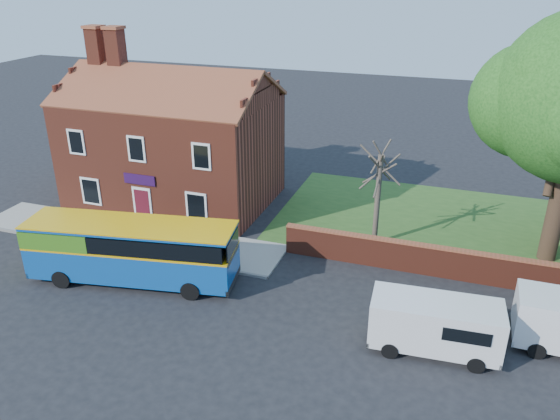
% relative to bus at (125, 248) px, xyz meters
% --- Properties ---
extents(ground, '(120.00, 120.00, 0.00)m').
position_rel_bus_xyz_m(ground, '(4.32, -1.79, -1.71)').
color(ground, black).
rests_on(ground, ground).
extents(pavement, '(18.00, 3.50, 0.12)m').
position_rel_bus_xyz_m(pavement, '(-2.68, 3.96, -1.65)').
color(pavement, gray).
rests_on(pavement, ground).
extents(kerb, '(18.00, 0.15, 0.14)m').
position_rel_bus_xyz_m(kerb, '(-2.68, 2.21, -1.64)').
color(kerb, slate).
rests_on(kerb, ground).
extents(grass_strip, '(26.00, 12.00, 0.04)m').
position_rel_bus_xyz_m(grass_strip, '(17.32, 11.21, -1.69)').
color(grass_strip, '#426B28').
rests_on(grass_strip, ground).
extents(shop_building, '(12.30, 8.13, 10.50)m').
position_rel_bus_xyz_m(shop_building, '(-2.70, 9.71, 1.70)').
color(shop_building, maroon).
rests_on(shop_building, ground).
extents(boundary_wall, '(22.00, 0.38, 1.60)m').
position_rel_bus_xyz_m(boundary_wall, '(17.32, 5.21, -0.90)').
color(boundary_wall, maroon).
rests_on(boundary_wall, ground).
extents(bus, '(10.16, 4.14, 3.01)m').
position_rel_bus_xyz_m(bus, '(0.00, 0.00, 0.00)').
color(bus, '#0E4A9A').
rests_on(bus, ground).
extents(van_near, '(5.09, 2.33, 2.18)m').
position_rel_bus_xyz_m(van_near, '(14.33, -0.64, -0.49)').
color(van_near, silver).
rests_on(van_near, ground).
extents(bare_tree, '(2.09, 2.50, 5.59)m').
position_rel_bus_xyz_m(bare_tree, '(10.56, 7.56, 1.15)').
color(bare_tree, '#4C4238').
rests_on(bare_tree, ground).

